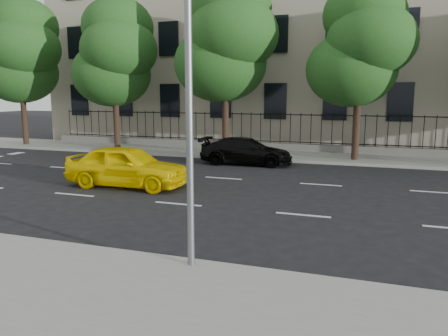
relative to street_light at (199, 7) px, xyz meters
The scene contains 13 objects.
ground 5.99m from the street_light, 144.73° to the left, with size 120.00×120.00×0.00m, color black.
near_sidewalk 6.08m from the street_light, 138.24° to the right, with size 60.00×4.00×0.15m, color gray.
far_sidewalk 16.75m from the street_light, 99.01° to the left, with size 60.00×4.00×0.15m, color gray.
lane_markings 8.67m from the street_light, 110.98° to the left, with size 49.60×4.62×0.01m, color silver, non-canonical shape.
masonry_building 25.14m from the street_light, 95.78° to the left, with size 34.60×12.11×18.50m.
iron_fence 18.21m from the street_light, 98.14° to the left, with size 30.00×0.50×2.20m.
street_light is the anchor object (origin of this frame).
tree_a 23.89m from the street_light, 140.66° to the left, with size 5.71×5.31×9.39m.
tree_b 18.99m from the street_light, 127.15° to the left, with size 5.53×5.12×8.97m.
tree_c 15.82m from the street_light, 106.43° to the left, with size 5.89×5.50×9.80m.
tree_d 15.36m from the street_light, 80.48° to the left, with size 5.34×4.94×8.84m.
yellow_taxi 9.24m from the street_light, 131.90° to the left, with size 1.87×4.66×1.59m, color #FFDC00.
black_sedan 13.58m from the street_light, 101.71° to the left, with size 1.86×4.58×1.33m, color black.
Camera 1 is at (5.78, -9.91, 3.54)m, focal length 35.00 mm.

